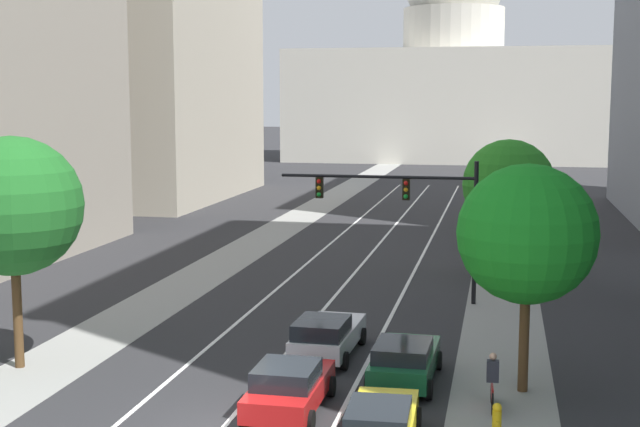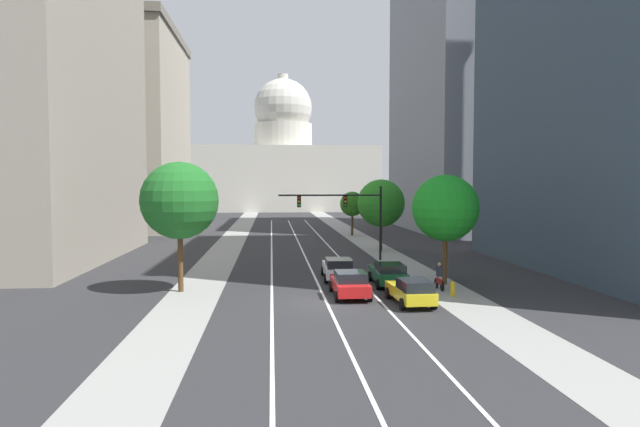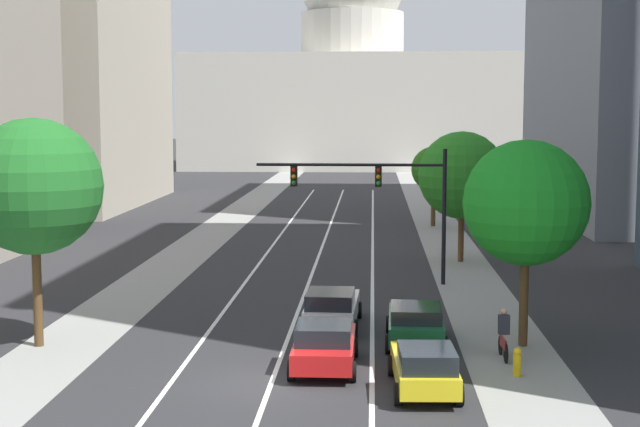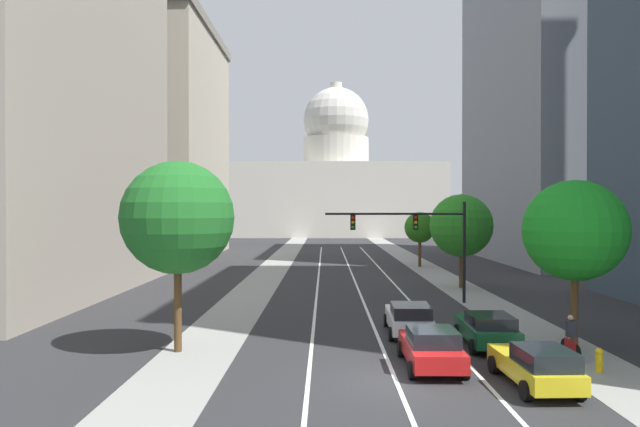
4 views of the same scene
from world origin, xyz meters
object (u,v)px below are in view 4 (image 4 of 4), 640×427
(car_green, at_px, (487,329))
(cyclist, at_px, (571,337))
(car_white, at_px, (409,318))
(fire_hydrant, at_px, (599,360))
(car_red, at_px, (431,347))
(street_tree_near_right, at_px, (575,231))
(street_tree_near_left, at_px, (178,218))
(street_tree_far_right, at_px, (461,226))
(traffic_signal_mast, at_px, (419,232))
(street_tree_mid_right, at_px, (420,228))
(capitol_building, at_px, (336,185))
(car_yellow, at_px, (536,365))

(car_green, relative_size, cyclist, 2.66)
(car_white, xyz_separation_m, fire_hydrant, (6.05, -6.27, -0.34))
(car_red, xyz_separation_m, street_tree_near_right, (6.81, 3.35, 4.26))
(car_green, height_order, street_tree_near_left, street_tree_near_left)
(fire_hydrant, distance_m, street_tree_far_right, 22.95)
(traffic_signal_mast, bearing_deg, car_white, -102.00)
(street_tree_mid_right, xyz_separation_m, street_tree_near_right, (0.99, -34.58, 0.99))
(street_tree_near_left, bearing_deg, capitol_building, 85.29)
(traffic_signal_mast, height_order, street_tree_mid_right, traffic_signal_mast)
(car_green, xyz_separation_m, street_tree_mid_right, (2.77, 34.56, 3.28))
(fire_hydrant, height_order, street_tree_far_right, street_tree_far_right)
(cyclist, height_order, street_tree_near_right, street_tree_near_right)
(car_white, bearing_deg, car_red, -178.03)
(car_white, bearing_deg, street_tree_far_right, -19.40)
(car_yellow, bearing_deg, traffic_signal_mast, 1.23)
(car_red, xyz_separation_m, street_tree_mid_right, (5.82, 37.93, 3.28))
(car_green, relative_size, street_tree_near_left, 0.57)
(street_tree_mid_right, bearing_deg, car_green, -94.58)
(capitol_building, height_order, car_yellow, capitol_building)
(car_green, distance_m, cyclist, 3.39)
(car_red, bearing_deg, street_tree_near_left, 77.01)
(fire_hydrant, height_order, street_tree_mid_right, street_tree_mid_right)
(car_yellow, height_order, cyclist, cyclist)
(fire_hydrant, xyz_separation_m, cyclist, (-0.16, 2.05, 0.39))
(cyclist, height_order, street_tree_mid_right, street_tree_mid_right)
(car_yellow, bearing_deg, fire_hydrant, -60.36)
(street_tree_far_right, height_order, street_tree_mid_right, street_tree_far_right)
(traffic_signal_mast, bearing_deg, car_green, -84.75)
(fire_hydrant, bearing_deg, car_red, 174.99)
(traffic_signal_mast, bearing_deg, fire_hydrant, -75.39)
(capitol_building, xyz_separation_m, street_tree_mid_right, (7.35, -69.31, -7.27))
(car_white, bearing_deg, fire_hydrant, -134.15)
(fire_hydrant, bearing_deg, street_tree_far_right, 89.26)
(street_tree_near_left, bearing_deg, cyclist, -3.04)
(capitol_building, height_order, traffic_signal_mast, capitol_building)
(cyclist, height_order, street_tree_near_left, street_tree_near_left)
(capitol_building, bearing_deg, street_tree_near_right, -85.41)
(cyclist, relative_size, street_tree_mid_right, 0.30)
(car_green, distance_m, street_tree_far_right, 19.34)
(cyclist, relative_size, street_tree_near_right, 0.24)
(car_yellow, bearing_deg, street_tree_near_left, 67.86)
(fire_hydrant, distance_m, cyclist, 2.09)
(car_red, distance_m, car_green, 4.55)
(car_green, bearing_deg, street_tree_near_right, -89.02)
(street_tree_near_left, bearing_deg, car_red, -13.14)
(capitol_building, distance_m, street_tree_near_left, 105.38)
(street_tree_far_right, bearing_deg, capitol_building, 95.27)
(car_red, bearing_deg, car_green, -41.97)
(street_tree_far_right, relative_size, street_tree_near_right, 0.98)
(car_green, xyz_separation_m, car_white, (-3.06, 2.37, 0.02))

